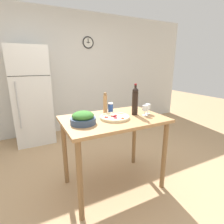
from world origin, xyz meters
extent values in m
plane|color=tan|center=(0.00, 0.00, 0.00)|extent=(14.00, 14.00, 0.00)
cube|color=silver|center=(0.00, 2.26, 1.30)|extent=(6.40, 0.06, 2.60)
torus|color=black|center=(0.52, 2.22, 1.96)|extent=(0.26, 0.02, 0.26)
cylinder|color=silver|center=(0.52, 2.23, 1.96)|extent=(0.22, 0.01, 0.22)
cube|color=black|center=(0.52, 2.22, 1.96)|extent=(0.07, 0.01, 0.01)
cube|color=black|center=(0.52, 2.22, 2.00)|extent=(0.01, 0.01, 0.10)
cube|color=silver|center=(-0.77, 1.91, 0.91)|extent=(0.68, 0.61, 1.82)
cube|color=black|center=(-0.77, 1.60, 1.31)|extent=(0.66, 0.01, 0.01)
cylinder|color=#B2B2B7|center=(-1.00, 1.58, 0.82)|extent=(0.02, 0.02, 0.82)
cube|color=#A87A4C|center=(0.00, 0.00, 0.88)|extent=(1.16, 0.76, 0.04)
cylinder|color=olive|center=(-0.52, -0.32, 0.43)|extent=(0.06, 0.06, 0.87)
cylinder|color=olive|center=(0.52, -0.32, 0.43)|extent=(0.06, 0.06, 0.87)
cylinder|color=olive|center=(-0.52, 0.32, 0.43)|extent=(0.06, 0.06, 0.87)
cylinder|color=olive|center=(0.52, 0.32, 0.43)|extent=(0.06, 0.06, 0.87)
cylinder|color=black|center=(0.29, 0.00, 1.04)|extent=(0.07, 0.07, 0.28)
sphere|color=black|center=(0.29, 0.00, 1.19)|extent=(0.07, 0.07, 0.07)
cylinder|color=black|center=(0.29, 0.00, 1.23)|extent=(0.03, 0.03, 0.07)
cylinder|color=maroon|center=(0.29, 0.00, 1.27)|extent=(0.03, 0.03, 0.02)
cylinder|color=silver|center=(0.38, -0.09, 0.90)|extent=(0.07, 0.07, 0.00)
cylinder|color=silver|center=(0.38, -0.09, 0.93)|extent=(0.01, 0.01, 0.06)
cylinder|color=white|center=(0.38, -0.09, 0.99)|extent=(0.07, 0.07, 0.06)
cylinder|color=maroon|center=(0.38, -0.09, 0.97)|extent=(0.06, 0.06, 0.01)
cylinder|color=silver|center=(0.46, -0.04, 0.90)|extent=(0.07, 0.07, 0.00)
cylinder|color=silver|center=(0.46, -0.04, 0.93)|extent=(0.01, 0.01, 0.06)
cylinder|color=white|center=(0.46, -0.04, 0.99)|extent=(0.07, 0.07, 0.06)
cylinder|color=#AD7F51|center=(0.00, 0.22, 1.02)|extent=(0.05, 0.05, 0.23)
sphere|color=#936C45|center=(0.00, 0.22, 1.15)|extent=(0.04, 0.04, 0.04)
cylinder|color=#384C6B|center=(-0.38, -0.04, 0.93)|extent=(0.27, 0.27, 0.06)
ellipsoid|color=#38752D|center=(-0.38, -0.04, 0.99)|extent=(0.23, 0.23, 0.09)
cylinder|color=beige|center=(0.00, -0.03, 0.91)|extent=(0.34, 0.34, 0.02)
torus|color=beige|center=(0.00, -0.03, 0.92)|extent=(0.34, 0.34, 0.02)
cylinder|color=red|center=(0.00, -0.02, 0.92)|extent=(0.04, 0.04, 0.01)
cylinder|color=red|center=(0.04, 0.02, 0.92)|extent=(0.04, 0.04, 0.01)
cylinder|color=#A9270B|center=(0.05, -0.12, 0.92)|extent=(0.04, 0.04, 0.01)
cylinder|color=red|center=(-0.01, 0.00, 0.92)|extent=(0.05, 0.05, 0.01)
cylinder|color=red|center=(-0.09, 0.00, 0.92)|extent=(0.05, 0.05, 0.01)
cylinder|color=#AC2127|center=(0.00, -0.04, 0.92)|extent=(0.04, 0.04, 0.01)
cylinder|color=#AD1828|center=(-0.01, -0.08, 0.92)|extent=(0.04, 0.04, 0.01)
cylinder|color=#284CA3|center=(0.08, 0.23, 0.96)|extent=(0.06, 0.06, 0.11)
cylinder|color=white|center=(0.08, 0.23, 1.02)|extent=(0.07, 0.07, 0.01)
camera|label=1|loc=(-0.89, -1.71, 1.51)|focal=28.00mm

